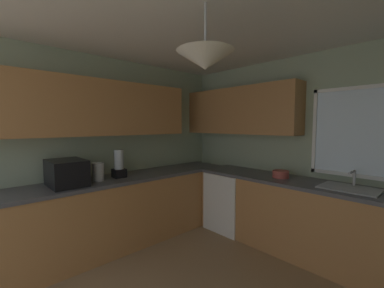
# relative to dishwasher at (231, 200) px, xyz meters

# --- Properties ---
(room_shell) EXTENTS (4.00, 3.95, 2.56)m
(room_shell) POSITION_rel_dishwasher_xyz_m (0.58, -1.09, 1.29)
(room_shell) COLOR #9EAD8E
(room_shell) RESTS_ON ground_plane
(counter_run_left) EXTENTS (0.65, 3.56, 0.91)m
(counter_run_left) POSITION_rel_dishwasher_xyz_m (-0.66, -1.58, 0.02)
(counter_run_left) COLOR #AD7542
(counter_run_left) RESTS_ON ground_plane
(counter_run_back) EXTENTS (3.09, 0.65, 0.91)m
(counter_run_back) POSITION_rel_dishwasher_xyz_m (1.18, 0.03, 0.02)
(counter_run_back) COLOR #AD7542
(counter_run_back) RESTS_ON ground_plane
(dishwasher) EXTENTS (0.60, 0.60, 0.86)m
(dishwasher) POSITION_rel_dishwasher_xyz_m (0.00, 0.00, 0.00)
(dishwasher) COLOR white
(dishwasher) RESTS_ON ground_plane
(microwave) EXTENTS (0.48, 0.36, 0.29)m
(microwave) POSITION_rel_dishwasher_xyz_m (-0.66, -2.13, 0.62)
(microwave) COLOR black
(microwave) RESTS_ON counter_run_left
(kettle) EXTENTS (0.14, 0.14, 0.22)m
(kettle) POSITION_rel_dishwasher_xyz_m (-0.64, -1.78, 0.59)
(kettle) COLOR #B7B7BC
(kettle) RESTS_ON counter_run_left
(sink_assembly) EXTENTS (0.55, 0.40, 0.19)m
(sink_assembly) POSITION_rel_dishwasher_xyz_m (1.55, 0.04, 0.49)
(sink_assembly) COLOR #9EA0A5
(sink_assembly) RESTS_ON counter_run_back
(bowl) EXTENTS (0.20, 0.20, 0.09)m
(bowl) POSITION_rel_dishwasher_xyz_m (0.78, 0.03, 0.52)
(bowl) COLOR #B74C42
(bowl) RESTS_ON counter_run_back
(blender_appliance) EXTENTS (0.15, 0.15, 0.36)m
(blender_appliance) POSITION_rel_dishwasher_xyz_m (-0.66, -1.50, 0.64)
(blender_appliance) COLOR black
(blender_appliance) RESTS_ON counter_run_left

